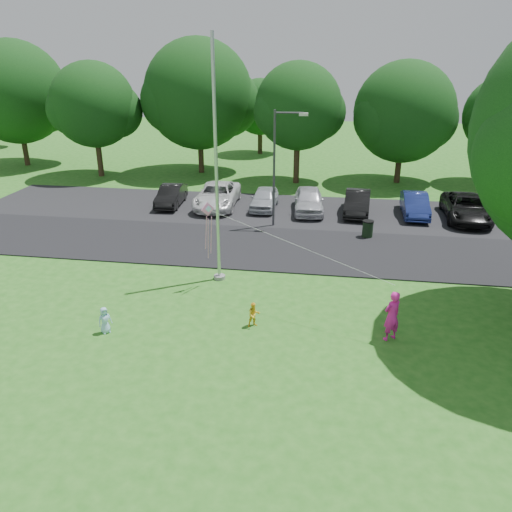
# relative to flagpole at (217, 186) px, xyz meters

# --- Properties ---
(ground) EXTENTS (120.00, 120.00, 0.00)m
(ground) POSITION_rel_flagpole_xyz_m (3.50, -5.00, -4.17)
(ground) COLOR #286B1C
(ground) RESTS_ON ground
(park_road) EXTENTS (60.00, 6.00, 0.06)m
(park_road) POSITION_rel_flagpole_xyz_m (3.50, 4.00, -4.14)
(park_road) COLOR black
(park_road) RESTS_ON ground
(parking_strip) EXTENTS (42.00, 7.00, 0.06)m
(parking_strip) POSITION_rel_flagpole_xyz_m (3.50, 10.50, -4.14)
(parking_strip) COLOR black
(parking_strip) RESTS_ON ground
(flagpole) EXTENTS (0.50, 0.50, 10.00)m
(flagpole) POSITION_rel_flagpole_xyz_m (0.00, 0.00, 0.00)
(flagpole) COLOR #B7BABF
(flagpole) RESTS_ON ground
(street_lamp) EXTENTS (1.82, 0.31, 6.46)m
(street_lamp) POSITION_rel_flagpole_xyz_m (1.72, 7.48, -0.28)
(street_lamp) COLOR #3F3F44
(street_lamp) RESTS_ON ground
(trash_can) EXTENTS (0.60, 0.60, 0.95)m
(trash_can) POSITION_rel_flagpole_xyz_m (6.68, 6.34, -3.69)
(trash_can) COLOR black
(trash_can) RESTS_ON ground
(tree_row) EXTENTS (64.35, 11.94, 10.88)m
(tree_row) POSITION_rel_flagpole_xyz_m (5.09, 19.23, 1.55)
(tree_row) COLOR #332316
(tree_row) RESTS_ON ground
(horizon_trees) EXTENTS (77.46, 7.20, 7.02)m
(horizon_trees) POSITION_rel_flagpole_xyz_m (7.56, 28.88, 0.14)
(horizon_trees) COLOR #332316
(horizon_trees) RESTS_ON ground
(parked_cars) EXTENTS (20.21, 5.69, 1.49)m
(parked_cars) POSITION_rel_flagpole_xyz_m (4.00, 10.46, -3.40)
(parked_cars) COLOR black
(parked_cars) RESTS_ON ground
(woman) EXTENTS (0.80, 0.75, 1.83)m
(woman) POSITION_rel_flagpole_xyz_m (6.94, -3.96, -3.25)
(woman) COLOR #EE1F9F
(woman) RESTS_ON ground
(child_yellow) EXTENTS (0.57, 0.53, 0.94)m
(child_yellow) POSITION_rel_flagpole_xyz_m (2.14, -3.81, -3.70)
(child_yellow) COLOR yellow
(child_yellow) RESTS_ON ground
(child_blue) EXTENTS (0.56, 0.57, 0.99)m
(child_blue) POSITION_rel_flagpole_xyz_m (-2.99, -5.06, -3.67)
(child_blue) COLOR #A3D9FA
(child_blue) RESTS_ON ground
(kite) EXTENTS (7.38, 3.39, 2.50)m
(kite) POSITION_rel_flagpole_xyz_m (0.02, -0.92, -1.20)
(kite) COLOR pink
(kite) RESTS_ON ground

